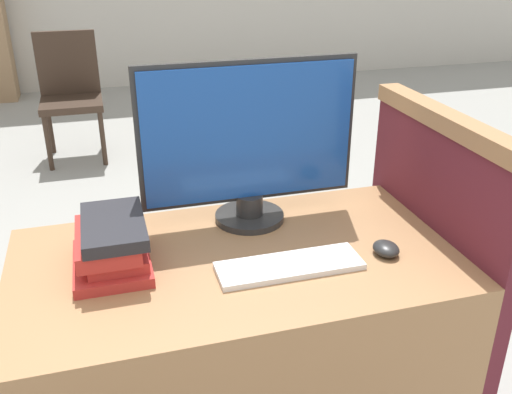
{
  "coord_description": "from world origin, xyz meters",
  "views": [
    {
      "loc": [
        -0.32,
        -0.97,
        1.57
      ],
      "look_at": [
        0.05,
        0.3,
        0.95
      ],
      "focal_mm": 40.0,
      "sensor_mm": 36.0,
      "label": 1
    }
  ],
  "objects_px": {
    "keyboard": "(289,266)",
    "monitor": "(249,143)",
    "book_stack": "(112,244)",
    "far_chair": "(70,90)",
    "mouse": "(386,249)"
  },
  "relations": [
    {
      "from": "monitor",
      "to": "book_stack",
      "type": "xyz_separation_m",
      "value": [
        -0.42,
        -0.16,
        -0.18
      ]
    },
    {
      "from": "mouse",
      "to": "book_stack",
      "type": "height_order",
      "value": "book_stack"
    },
    {
      "from": "monitor",
      "to": "far_chair",
      "type": "distance_m",
      "value": 2.97
    },
    {
      "from": "keyboard",
      "to": "mouse",
      "type": "height_order",
      "value": "mouse"
    },
    {
      "from": "book_stack",
      "to": "far_chair",
      "type": "height_order",
      "value": "far_chair"
    },
    {
      "from": "far_chair",
      "to": "keyboard",
      "type": "bearing_deg",
      "value": -87.84
    },
    {
      "from": "mouse",
      "to": "keyboard",
      "type": "bearing_deg",
      "value": 179.33
    },
    {
      "from": "mouse",
      "to": "far_chair",
      "type": "height_order",
      "value": "far_chair"
    },
    {
      "from": "book_stack",
      "to": "far_chair",
      "type": "distance_m",
      "value": 3.05
    },
    {
      "from": "keyboard",
      "to": "monitor",
      "type": "bearing_deg",
      "value": 94.98
    },
    {
      "from": "book_stack",
      "to": "keyboard",
      "type": "bearing_deg",
      "value": -17.4
    },
    {
      "from": "mouse",
      "to": "monitor",
      "type": "bearing_deg",
      "value": 134.86
    },
    {
      "from": "keyboard",
      "to": "mouse",
      "type": "distance_m",
      "value": 0.28
    },
    {
      "from": "keyboard",
      "to": "far_chair",
      "type": "bearing_deg",
      "value": 101.07
    },
    {
      "from": "monitor",
      "to": "keyboard",
      "type": "height_order",
      "value": "monitor"
    }
  ]
}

